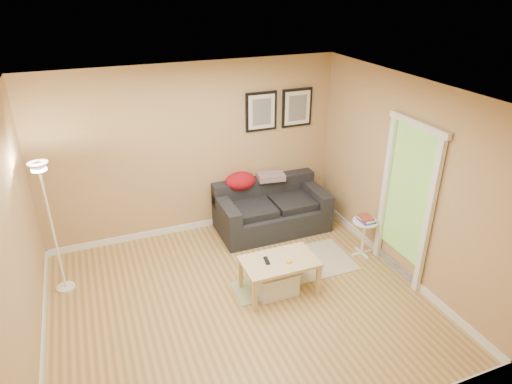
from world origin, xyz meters
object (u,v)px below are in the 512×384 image
sofa (272,208)px  side_table (363,238)px  book_stack (366,219)px  floor_lamp (53,233)px  coffee_table (279,276)px  storage_bin (276,281)px

sofa → side_table: size_ratio=3.11×
book_stack → sofa: bearing=150.6°
sofa → floor_lamp: bearing=-172.3°
coffee_table → side_table: 1.51m
storage_bin → floor_lamp: size_ratio=0.29×
storage_bin → book_stack: bearing=12.4°
side_table → book_stack: book_stack is taller
storage_bin → floor_lamp: floor_lamp is taller
floor_lamp → storage_bin: bearing=-23.1°
storage_bin → book_stack: 1.61m
floor_lamp → coffee_table: bearing=-22.6°
storage_bin → floor_lamp: 2.80m
coffee_table → sofa: bearing=74.1°
floor_lamp → sofa: bearing=7.7°
coffee_table → book_stack: (1.48, 0.33, 0.35)m
coffee_table → storage_bin: 0.09m
sofa → floor_lamp: floor_lamp is taller
coffee_table → side_table: (1.47, 0.33, 0.04)m
side_table → book_stack: (0.01, -0.00, 0.31)m
coffee_table → book_stack: 1.55m
storage_bin → side_table: side_table is taller
side_table → floor_lamp: 4.12m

